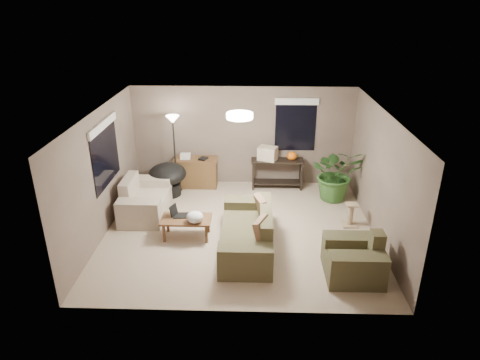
{
  "coord_description": "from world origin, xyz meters",
  "views": [
    {
      "loc": [
        0.25,
        -7.76,
        4.5
      ],
      "look_at": [
        0.0,
        0.2,
        1.05
      ],
      "focal_mm": 32.0,
      "sensor_mm": 36.0,
      "label": 1
    }
  ],
  "objects_px": {
    "console_table": "(277,171)",
    "loveseat": "(144,201)",
    "coffee_table": "(186,221)",
    "cat_scratching_post": "(350,216)",
    "papasan_chair": "(168,177)",
    "desk": "(196,172)",
    "houseplant": "(336,179)",
    "floor_lamp": "(173,129)",
    "armchair": "(354,260)",
    "main_sofa": "(249,234)"
  },
  "relations": [
    {
      "from": "floor_lamp",
      "to": "houseplant",
      "type": "bearing_deg",
      "value": -5.75
    },
    {
      "from": "loveseat",
      "to": "papasan_chair",
      "type": "relative_size",
      "value": 1.57
    },
    {
      "from": "coffee_table",
      "to": "houseplant",
      "type": "xyz_separation_m",
      "value": [
        3.28,
        1.87,
        0.16
      ]
    },
    {
      "from": "armchair",
      "to": "desk",
      "type": "bearing_deg",
      "value": 130.98
    },
    {
      "from": "armchair",
      "to": "houseplant",
      "type": "relative_size",
      "value": 0.76
    },
    {
      "from": "desk",
      "to": "console_table",
      "type": "relative_size",
      "value": 0.85
    },
    {
      "from": "cat_scratching_post",
      "to": "armchair",
      "type": "bearing_deg",
      "value": -99.82
    },
    {
      "from": "armchair",
      "to": "floor_lamp",
      "type": "relative_size",
      "value": 0.52
    },
    {
      "from": "coffee_table",
      "to": "cat_scratching_post",
      "type": "distance_m",
      "value": 3.45
    },
    {
      "from": "coffee_table",
      "to": "cat_scratching_post",
      "type": "relative_size",
      "value": 2.0
    },
    {
      "from": "armchair",
      "to": "console_table",
      "type": "height_order",
      "value": "armchair"
    },
    {
      "from": "loveseat",
      "to": "coffee_table",
      "type": "relative_size",
      "value": 1.6
    },
    {
      "from": "console_table",
      "to": "floor_lamp",
      "type": "height_order",
      "value": "floor_lamp"
    },
    {
      "from": "loveseat",
      "to": "floor_lamp",
      "type": "xyz_separation_m",
      "value": [
        0.51,
        1.26,
        1.3
      ]
    },
    {
      "from": "floor_lamp",
      "to": "armchair",
      "type": "bearing_deg",
      "value": -43.13
    },
    {
      "from": "papasan_chair",
      "to": "houseplant",
      "type": "bearing_deg",
      "value": -1.57
    },
    {
      "from": "papasan_chair",
      "to": "loveseat",
      "type": "bearing_deg",
      "value": -109.74
    },
    {
      "from": "coffee_table",
      "to": "console_table",
      "type": "bearing_deg",
      "value": 52.22
    },
    {
      "from": "desk",
      "to": "coffee_table",
      "type": "bearing_deg",
      "value": -87.31
    },
    {
      "from": "console_table",
      "to": "houseplant",
      "type": "relative_size",
      "value": 0.99
    },
    {
      "from": "main_sofa",
      "to": "coffee_table",
      "type": "bearing_deg",
      "value": 163.65
    },
    {
      "from": "papasan_chair",
      "to": "floor_lamp",
      "type": "relative_size",
      "value": 0.53
    },
    {
      "from": "desk",
      "to": "papasan_chair",
      "type": "xyz_separation_m",
      "value": [
        -0.62,
        -0.53,
        0.09
      ]
    },
    {
      "from": "desk",
      "to": "cat_scratching_post",
      "type": "bearing_deg",
      "value": -28.73
    },
    {
      "from": "armchair",
      "to": "houseplant",
      "type": "bearing_deg",
      "value": 86.3
    },
    {
      "from": "coffee_table",
      "to": "console_table",
      "type": "height_order",
      "value": "console_table"
    },
    {
      "from": "armchair",
      "to": "cat_scratching_post",
      "type": "bearing_deg",
      "value": 80.18
    },
    {
      "from": "desk",
      "to": "houseplant",
      "type": "bearing_deg",
      "value": -10.68
    },
    {
      "from": "houseplant",
      "to": "loveseat",
      "type": "bearing_deg",
      "value": -168.71
    },
    {
      "from": "main_sofa",
      "to": "floor_lamp",
      "type": "xyz_separation_m",
      "value": [
        -1.84,
        2.63,
        1.3
      ]
    },
    {
      "from": "main_sofa",
      "to": "houseplant",
      "type": "xyz_separation_m",
      "value": [
        2.03,
        2.24,
        0.22
      ]
    },
    {
      "from": "houseplant",
      "to": "cat_scratching_post",
      "type": "bearing_deg",
      "value": -85.16
    },
    {
      "from": "desk",
      "to": "cat_scratching_post",
      "type": "height_order",
      "value": "desk"
    },
    {
      "from": "houseplant",
      "to": "console_table",
      "type": "bearing_deg",
      "value": 155.57
    },
    {
      "from": "loveseat",
      "to": "houseplant",
      "type": "relative_size",
      "value": 1.21
    },
    {
      "from": "console_table",
      "to": "papasan_chair",
      "type": "height_order",
      "value": "papasan_chair"
    },
    {
      "from": "loveseat",
      "to": "papasan_chair",
      "type": "distance_m",
      "value": 1.06
    },
    {
      "from": "floor_lamp",
      "to": "cat_scratching_post",
      "type": "xyz_separation_m",
      "value": [
        3.98,
        -1.67,
        -1.38
      ]
    },
    {
      "from": "houseplant",
      "to": "coffee_table",
      "type": "bearing_deg",
      "value": -150.29
    },
    {
      "from": "floor_lamp",
      "to": "houseplant",
      "type": "relative_size",
      "value": 1.45
    },
    {
      "from": "armchair",
      "to": "coffee_table",
      "type": "bearing_deg",
      "value": 159.18
    },
    {
      "from": "loveseat",
      "to": "coffee_table",
      "type": "distance_m",
      "value": 1.48
    },
    {
      "from": "console_table",
      "to": "floor_lamp",
      "type": "bearing_deg",
      "value": -174.86
    },
    {
      "from": "armchair",
      "to": "desk",
      "type": "distance_m",
      "value": 4.89
    },
    {
      "from": "desk",
      "to": "cat_scratching_post",
      "type": "distance_m",
      "value": 4.01
    },
    {
      "from": "console_table",
      "to": "cat_scratching_post",
      "type": "height_order",
      "value": "console_table"
    },
    {
      "from": "console_table",
      "to": "cat_scratching_post",
      "type": "bearing_deg",
      "value": -52.37
    },
    {
      "from": "console_table",
      "to": "loveseat",
      "type": "bearing_deg",
      "value": -153.74
    },
    {
      "from": "main_sofa",
      "to": "floor_lamp",
      "type": "height_order",
      "value": "floor_lamp"
    },
    {
      "from": "main_sofa",
      "to": "armchair",
      "type": "height_order",
      "value": "same"
    }
  ]
}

